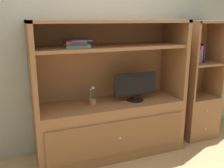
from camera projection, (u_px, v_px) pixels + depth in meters
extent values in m
plane|color=tan|center=(123.00, 168.00, 2.95)|extent=(8.00, 8.00, 0.00)
cube|color=gray|center=(101.00, 43.00, 3.27)|extent=(6.00, 0.10, 2.80)
cube|color=brown|center=(111.00, 128.00, 3.22)|extent=(1.87, 0.58, 0.69)
cube|color=brown|center=(120.00, 138.00, 2.95)|extent=(1.72, 0.02, 0.41)
sphere|color=silver|center=(120.00, 138.00, 2.94)|extent=(0.02, 0.02, 0.02)
cube|color=brown|center=(32.00, 68.00, 2.69)|extent=(0.05, 0.58, 1.01)
cube|color=brown|center=(174.00, 58.00, 3.33)|extent=(0.05, 0.58, 1.01)
cube|color=brown|center=(103.00, 59.00, 3.26)|extent=(1.87, 0.02, 1.01)
cube|color=brown|center=(110.00, 21.00, 2.88)|extent=(1.87, 0.58, 0.04)
cube|color=brown|center=(110.00, 47.00, 2.96)|extent=(1.77, 0.52, 0.04)
cylinder|color=black|center=(135.00, 100.00, 3.21)|extent=(0.22, 0.22, 0.01)
cylinder|color=black|center=(135.00, 97.00, 3.20)|extent=(0.03, 0.03, 0.06)
cube|color=black|center=(135.00, 84.00, 3.16)|extent=(0.56, 0.02, 0.28)
cube|color=black|center=(136.00, 84.00, 3.14)|extent=(0.52, 0.00, 0.25)
cylinder|color=#B26642|center=(93.00, 101.00, 3.06)|extent=(0.09, 0.09, 0.07)
cylinder|color=#3D6B33|center=(92.00, 92.00, 3.03)|extent=(0.01, 0.01, 0.16)
cube|color=#2D7A38|center=(94.00, 95.00, 3.04)|extent=(0.03, 0.10, 0.10)
cube|color=#2D7A38|center=(91.00, 95.00, 3.04)|extent=(0.04, 0.12, 0.13)
sphere|color=#DB9EC6|center=(92.00, 87.00, 3.02)|extent=(0.03, 0.03, 0.03)
sphere|color=#DB9EC6|center=(93.00, 88.00, 3.02)|extent=(0.03, 0.03, 0.03)
sphere|color=#DB9EC6|center=(91.00, 89.00, 3.02)|extent=(0.02, 0.02, 0.02)
cube|color=teal|center=(76.00, 46.00, 2.80)|extent=(0.28, 0.26, 0.03)
cube|color=teal|center=(76.00, 44.00, 2.80)|extent=(0.25, 0.24, 0.01)
cube|color=red|center=(75.00, 42.00, 2.80)|extent=(0.25, 0.34, 0.03)
cube|color=#2D519E|center=(77.00, 40.00, 2.79)|extent=(0.26, 0.35, 0.01)
cube|color=brown|center=(196.00, 116.00, 3.71)|extent=(0.51, 0.43, 0.62)
sphere|color=silver|center=(208.00, 111.00, 3.47)|extent=(0.02, 0.02, 0.02)
sphere|color=silver|center=(206.00, 129.00, 3.54)|extent=(0.02, 0.02, 0.02)
cube|color=brown|center=(187.00, 61.00, 3.41)|extent=(0.03, 0.43, 1.06)
cube|color=brown|center=(215.00, 59.00, 3.58)|extent=(0.03, 0.43, 1.06)
cube|color=brown|center=(192.00, 58.00, 3.68)|extent=(0.51, 0.02, 1.06)
cube|color=brown|center=(201.00, 63.00, 3.51)|extent=(0.45, 0.39, 0.03)
cube|color=brown|center=(205.00, 22.00, 3.37)|extent=(0.51, 0.43, 0.03)
cube|color=#338C4C|center=(192.00, 56.00, 3.42)|extent=(0.04, 0.16, 0.19)
cube|color=#A56638|center=(194.00, 54.00, 3.43)|extent=(0.04, 0.12, 0.25)
cube|color=#338C4C|center=(196.00, 56.00, 3.45)|extent=(0.03, 0.13, 0.19)
cube|color=purple|center=(199.00, 54.00, 3.46)|extent=(0.04, 0.12, 0.24)
cube|color=black|center=(201.00, 53.00, 3.47)|extent=(0.03, 0.12, 0.26)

